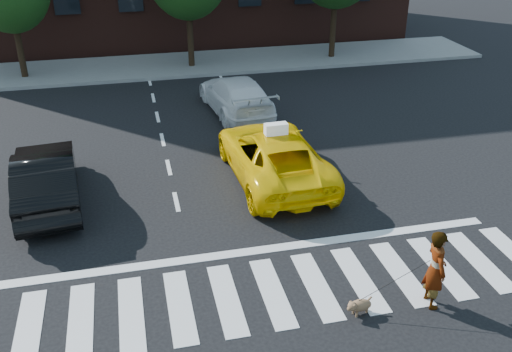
{
  "coord_description": "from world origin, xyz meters",
  "views": [
    {
      "loc": [
        -2.59,
        -9.43,
        7.88
      ],
      "look_at": [
        0.42,
        3.35,
        1.1
      ],
      "focal_mm": 40.0,
      "sensor_mm": 36.0,
      "label": 1
    }
  ],
  "objects_px": {
    "taxi": "(274,155)",
    "white_suv": "(236,95)",
    "black_sedan": "(46,178)",
    "dog": "(359,306)",
    "woman": "(436,269)"
  },
  "relations": [
    {
      "from": "black_sedan",
      "to": "woman",
      "type": "distance_m",
      "value": 10.29
    },
    {
      "from": "black_sedan",
      "to": "dog",
      "type": "relative_size",
      "value": 7.28
    },
    {
      "from": "taxi",
      "to": "white_suv",
      "type": "xyz_separation_m",
      "value": [
        0.01,
        5.6,
        -0.05
      ]
    },
    {
      "from": "taxi",
      "to": "white_suv",
      "type": "height_order",
      "value": "taxi"
    },
    {
      "from": "black_sedan",
      "to": "woman",
      "type": "bearing_deg",
      "value": 136.52
    },
    {
      "from": "black_sedan",
      "to": "white_suv",
      "type": "height_order",
      "value": "black_sedan"
    },
    {
      "from": "taxi",
      "to": "dog",
      "type": "distance_m",
      "value": 6.29
    },
    {
      "from": "taxi",
      "to": "black_sedan",
      "type": "relative_size",
      "value": 1.18
    },
    {
      "from": "taxi",
      "to": "black_sedan",
      "type": "height_order",
      "value": "black_sedan"
    },
    {
      "from": "woman",
      "to": "dog",
      "type": "height_order",
      "value": "woman"
    },
    {
      "from": "taxi",
      "to": "woman",
      "type": "relative_size",
      "value": 3.04
    },
    {
      "from": "woman",
      "to": "taxi",
      "type": "bearing_deg",
      "value": 19.97
    },
    {
      "from": "black_sedan",
      "to": "dog",
      "type": "distance_m",
      "value": 9.08
    },
    {
      "from": "taxi",
      "to": "black_sedan",
      "type": "xyz_separation_m",
      "value": [
        -6.39,
        0.01,
        0.0
      ]
    },
    {
      "from": "dog",
      "to": "black_sedan",
      "type": "bearing_deg",
      "value": 119.04
    }
  ]
}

